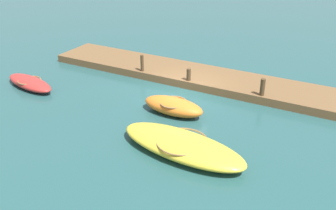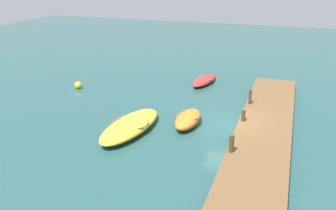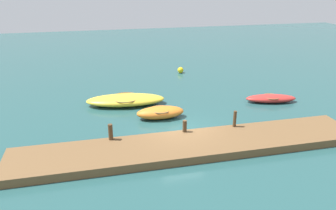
# 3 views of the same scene
# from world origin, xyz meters

# --- Properties ---
(ground_plane) EXTENTS (84.00, 84.00, 0.00)m
(ground_plane) POSITION_xyz_m (0.00, 0.00, 0.00)
(ground_plane) COLOR #234C4C
(dock_platform) EXTENTS (19.15, 3.11, 0.45)m
(dock_platform) POSITION_xyz_m (0.00, -2.23, 0.23)
(dock_platform) COLOR brown
(dock_platform) RESTS_ON ground_plane
(dinghy_orange) EXTENTS (3.18, 1.43, 0.81)m
(dinghy_orange) POSITION_xyz_m (-0.73, 2.31, 0.41)
(dinghy_orange) COLOR orange
(dinghy_orange) RESTS_ON ground_plane
(motorboat_yellow) EXTENTS (5.87, 2.70, 0.75)m
(motorboat_yellow) POSITION_xyz_m (-2.70, 5.27, 0.38)
(motorboat_yellow) COLOR gold
(motorboat_yellow) RESTS_ON ground_plane
(rowboat_red) EXTENTS (3.90, 1.93, 0.57)m
(rowboat_red) POSITION_xyz_m (7.93, 3.36, 0.29)
(rowboat_red) COLOR #B72D28
(rowboat_red) RESTS_ON ground_plane
(mooring_post_west) EXTENTS (0.25, 0.25, 0.90)m
(mooring_post_west) POSITION_xyz_m (-4.19, -0.93, 0.90)
(mooring_post_west) COLOR #47331E
(mooring_post_west) RESTS_ON dock_platform
(mooring_post_mid_west) EXTENTS (0.24, 0.24, 0.70)m
(mooring_post_mid_west) POSITION_xyz_m (0.01, -0.93, 0.80)
(mooring_post_mid_west) COLOR #47331E
(mooring_post_mid_west) RESTS_ON dock_platform
(mooring_post_mid_east) EXTENTS (0.19, 0.19, 0.99)m
(mooring_post_mid_east) POSITION_xyz_m (3.07, -0.93, 0.95)
(mooring_post_mid_east) COLOR #47331E
(mooring_post_mid_east) RESTS_ON dock_platform
(marker_buoy) EXTENTS (0.57, 0.57, 0.57)m
(marker_buoy) POSITION_xyz_m (3.45, 12.58, 0.29)
(marker_buoy) COLOR yellow
(marker_buoy) RESTS_ON ground_plane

